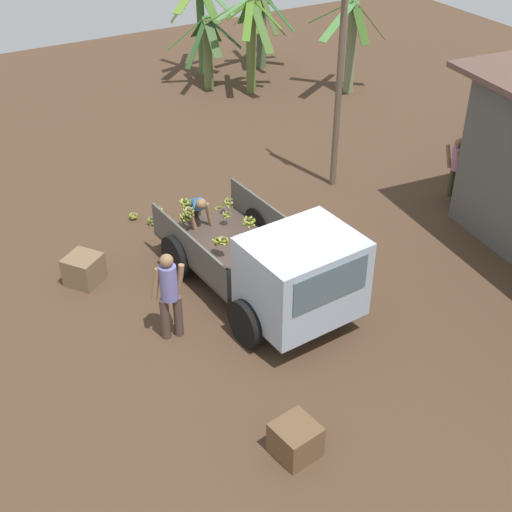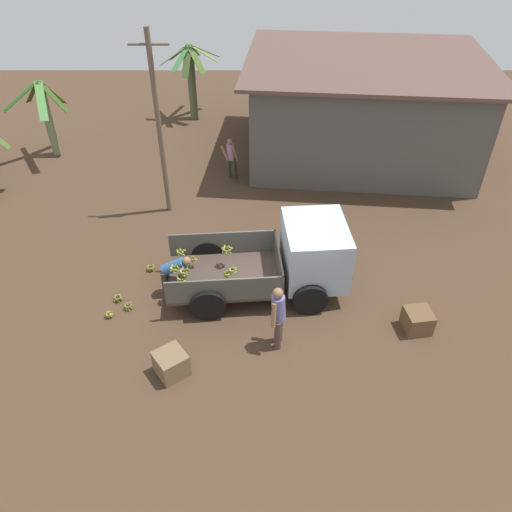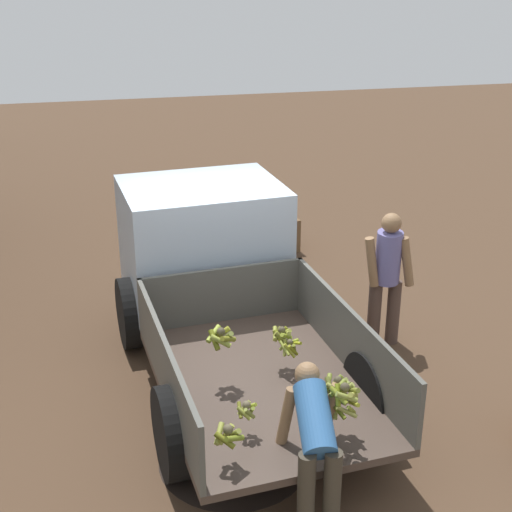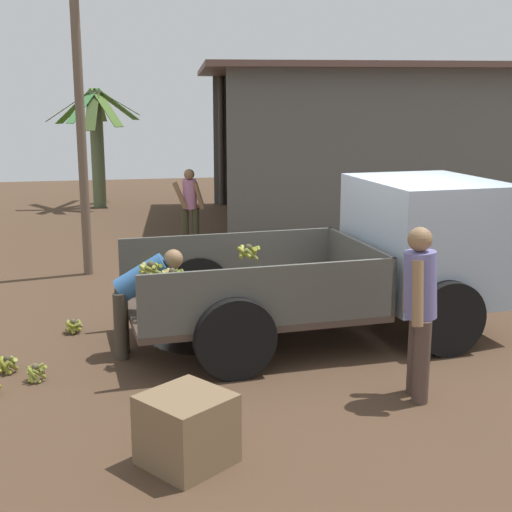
{
  "view_description": "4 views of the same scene",
  "coord_description": "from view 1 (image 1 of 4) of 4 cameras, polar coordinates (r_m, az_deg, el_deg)",
  "views": [
    {
      "loc": [
        9.15,
        -5.52,
        8.45
      ],
      "look_at": [
        0.21,
        -0.46,
        1.54
      ],
      "focal_mm": 50.0,
      "sensor_mm": 36.0,
      "label": 1
    },
    {
      "loc": [
        -0.78,
        -9.95,
        9.0
      ],
      "look_at": [
        -0.78,
        0.05,
        1.1
      ],
      "focal_mm": 35.0,
      "sensor_mm": 36.0,
      "label": 2
    },
    {
      "loc": [
        -7.61,
        1.46,
        4.47
      ],
      "look_at": [
        -0.77,
        -0.17,
        1.55
      ],
      "focal_mm": 50.0,
      "sensor_mm": 36.0,
      "label": 3
    },
    {
      "loc": [
        -3.16,
        -8.17,
        2.97
      ],
      "look_at": [
        -1.59,
        -0.34,
        1.16
      ],
      "focal_mm": 50.0,
      "sensor_mm": 36.0,
      "label": 4
    }
  ],
  "objects": [
    {
      "name": "banana_palm_2",
      "position": [
        24.61,
        -4.45,
        18.14
      ],
      "size": [
        2.8,
        2.45,
        3.14
      ],
      "color": "#4C7940",
      "rests_on": "ground"
    },
    {
      "name": "mud_patch_0",
      "position": [
        15.24,
        -1.57,
        0.29
      ],
      "size": [
        1.46,
        1.46,
        0.01
      ],
      "primitive_type": "cylinder",
      "color": "#2A221D",
      "rests_on": "ground"
    },
    {
      "name": "wooden_crate_0",
      "position": [
        14.61,
        -13.61,
        -1.05
      ],
      "size": [
        0.89,
        0.89,
        0.6
      ],
      "primitive_type": "cube",
      "rotation": [
        0.0,
        0.0,
        3.77
      ],
      "color": "brown",
      "rests_on": "ground"
    },
    {
      "name": "banana_bunch_on_ground_1",
      "position": [
        16.6,
        -9.79,
        3.2
      ],
      "size": [
        0.22,
        0.22,
        0.17
      ],
      "color": "brown",
      "rests_on": "ground"
    },
    {
      "name": "person_worker_loading",
      "position": [
        15.27,
        -4.82,
        3.57
      ],
      "size": [
        0.82,
        0.6,
        1.25
      ],
      "rotation": [
        0.0,
        0.0,
        -0.1
      ],
      "color": "#3C352A",
      "rests_on": "ground"
    },
    {
      "name": "banana_bunch_on_ground_0",
      "position": [
        16.32,
        -8.32,
        2.86
      ],
      "size": [
        0.23,
        0.24,
        0.2
      ],
      "color": "brown",
      "rests_on": "ground"
    },
    {
      "name": "utility_pole",
      "position": [
        16.83,
        6.75,
        14.58
      ],
      "size": [
        1.11,
        0.15,
        5.66
      ],
      "color": "brown",
      "rests_on": "ground"
    },
    {
      "name": "wooden_crate_1",
      "position": [
        10.93,
        3.18,
        -14.47
      ],
      "size": [
        0.71,
        0.71,
        0.56
      ],
      "primitive_type": "cube",
      "rotation": [
        0.0,
        0.0,
        0.15
      ],
      "color": "brown",
      "rests_on": "ground"
    },
    {
      "name": "banana_palm_0",
      "position": [
        25.49,
        0.45,
        17.83
      ],
      "size": [
        2.55,
        2.51,
        2.52
      ],
      "color": "#4B6343",
      "rests_on": "ground"
    },
    {
      "name": "banana_palm_6",
      "position": [
        23.32,
        7.6,
        16.41
      ],
      "size": [
        2.1,
        2.54,
        2.88
      ],
      "color": "#75845B",
      "rests_on": "ground"
    },
    {
      "name": "ground",
      "position": [
        13.62,
        1.26,
        -4.39
      ],
      "size": [
        36.0,
        36.0,
        0.0
      ],
      "primitive_type": "plane",
      "color": "#4A3524"
    },
    {
      "name": "banana_bunch_on_ground_2",
      "position": [
        16.68,
        -7.8,
        3.62
      ],
      "size": [
        0.22,
        0.24,
        0.2
      ],
      "color": "#433D2C",
      "rests_on": "ground"
    },
    {
      "name": "banana_palm_3",
      "position": [
        23.1,
        -0.38,
        16.79
      ],
      "size": [
        2.23,
        2.33,
        2.99
      ],
      "color": "#5B7035",
      "rests_on": "ground"
    },
    {
      "name": "cargo_truck",
      "position": [
        12.87,
        2.42,
        -1.24
      ],
      "size": [
        4.72,
        2.53,
        1.94
      ],
      "rotation": [
        0.0,
        0.0,
        0.08
      ],
      "color": "#45372E",
      "rests_on": "ground"
    },
    {
      "name": "person_foreground_visitor",
      "position": [
        12.57,
        -6.95,
        -2.9
      ],
      "size": [
        0.4,
        0.64,
        1.74
      ],
      "rotation": [
        0.0,
        0.0,
        2.95
      ],
      "color": "#4B3931",
      "rests_on": "ground"
    },
    {
      "name": "person_bystander_near_shed",
      "position": [
        17.56,
        15.72,
        7.0
      ],
      "size": [
        0.66,
        0.38,
        1.54
      ],
      "rotation": [
        0.0,
        0.0,
        4.54
      ],
      "color": "#403D26",
      "rests_on": "ground"
    },
    {
      "name": "banana_bunch_on_ground_3",
      "position": [
        16.6,
        -2.98,
        3.73
      ],
      "size": [
        0.24,
        0.23,
        0.19
      ],
      "color": "brown",
      "rests_on": "ground"
    },
    {
      "name": "banana_palm_5",
      "position": [
        23.58,
        -3.89,
        16.07
      ],
      "size": [
        1.89,
        2.06,
        2.32
      ],
      "color": "#617240",
      "rests_on": "ground"
    }
  ]
}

